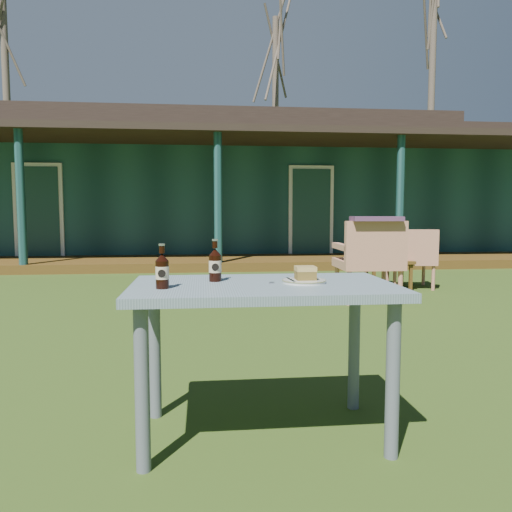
{
  "coord_description": "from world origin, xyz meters",
  "views": [
    {
      "loc": [
        -0.27,
        -3.85,
        1.05
      ],
      "look_at": [
        0.0,
        -1.3,
        0.82
      ],
      "focal_mm": 35.0,
      "sensor_mm": 36.0,
      "label": 1
    }
  ],
  "objects": [
    {
      "name": "fork",
      "position": [
        0.13,
        -1.6,
        0.74
      ],
      "size": [
        0.02,
        0.14,
        0.0
      ],
      "primitive_type": "cube",
      "rotation": [
        0.0,
        0.0,
        0.08
      ],
      "color": "silver",
      "rests_on": "plate"
    },
    {
      "name": "bottle_cap",
      "position": [
        0.04,
        -1.62,
        0.72
      ],
      "size": [
        0.03,
        0.03,
        0.01
      ],
      "primitive_type": "cylinder",
      "color": "silver",
      "rests_on": "cafe_table"
    },
    {
      "name": "floral_throw",
      "position": [
        1.64,
        1.5,
        0.97
      ],
      "size": [
        0.56,
        0.24,
        0.05
      ],
      "primitive_type": "cube",
      "rotation": [
        0.0,
        0.0,
        3.12
      ],
      "color": "#593456",
      "rests_on": "armchair_left"
    },
    {
      "name": "pavilion",
      "position": [
        -0.0,
        9.39,
        1.61
      ],
      "size": [
        15.8,
        8.3,
        3.45
      ],
      "color": "#183E3D",
      "rests_on": "ground"
    },
    {
      "name": "cake_slice",
      "position": [
        0.2,
        -1.59,
        0.77
      ],
      "size": [
        0.09,
        0.09,
        0.06
      ],
      "color": "brown",
      "rests_on": "plate"
    },
    {
      "name": "cola_bottle_near",
      "position": [
        -0.22,
        -1.5,
        0.8
      ],
      "size": [
        0.06,
        0.06,
        0.2
      ],
      "color": "black",
      "rests_on": "cafe_table"
    },
    {
      "name": "tree_right",
      "position": [
        9.5,
        17.0,
        5.5
      ],
      "size": [
        0.28,
        0.28,
        11.0
      ],
      "primitive_type": "cylinder",
      "color": "brown",
      "rests_on": "ground"
    },
    {
      "name": "plate",
      "position": [
        0.19,
        -1.59,
        0.73
      ],
      "size": [
        0.2,
        0.2,
        0.01
      ],
      "color": "silver",
      "rests_on": "cafe_table"
    },
    {
      "name": "side_table",
      "position": [
        2.19,
        2.54,
        0.34
      ],
      "size": [
        0.6,
        0.4,
        0.4
      ],
      "color": "#503713",
      "rests_on": "ground"
    },
    {
      "name": "cafe_table",
      "position": [
        0.0,
        -1.6,
        0.62
      ],
      "size": [
        1.2,
        0.7,
        0.72
      ],
      "color": "slate",
      "rests_on": "ground"
    },
    {
      "name": "armchair_left",
      "position": [
        1.65,
        1.69,
        0.53
      ],
      "size": [
        0.71,
        0.67,
        0.94
      ],
      "color": "tan",
      "rests_on": "ground"
    },
    {
      "name": "cola_bottle_far",
      "position": [
        -0.45,
        -1.7,
        0.8
      ],
      "size": [
        0.06,
        0.06,
        0.19
      ],
      "color": "black",
      "rests_on": "cafe_table"
    },
    {
      "name": "armchair_right",
      "position": [
        2.55,
        2.63,
        0.46
      ],
      "size": [
        0.68,
        0.65,
        0.81
      ],
      "color": "tan",
      "rests_on": "ground"
    },
    {
      "name": "tree_mid",
      "position": [
        3.0,
        18.5,
        4.75
      ],
      "size": [
        0.28,
        0.28,
        9.5
      ],
      "primitive_type": "cylinder",
      "color": "brown",
      "rests_on": "ground"
    },
    {
      "name": "ground",
      "position": [
        0.0,
        0.0,
        0.0
      ],
      "size": [
        80.0,
        80.0,
        0.0
      ],
      "primitive_type": "plane",
      "color": "#334916"
    },
    {
      "name": "tree_left",
      "position": [
        -8.0,
        17.5,
        5.25
      ],
      "size": [
        0.28,
        0.28,
        10.5
      ],
      "primitive_type": "cylinder",
      "color": "brown",
      "rests_on": "ground"
    }
  ]
}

